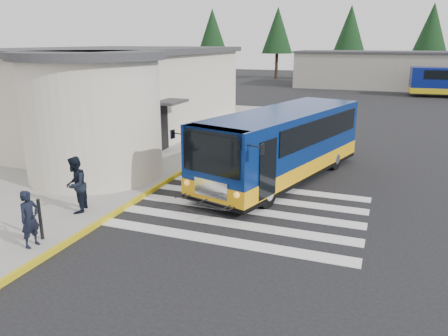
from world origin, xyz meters
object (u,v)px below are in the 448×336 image
(transit_bus, at_px, (282,147))
(pedestrian_a, at_px, (30,219))
(pedestrian_b, at_px, (75,185))
(bollard, at_px, (40,219))

(transit_bus, bearing_deg, pedestrian_a, -102.89)
(transit_bus, distance_m, pedestrian_a, 9.57)
(pedestrian_b, bearing_deg, pedestrian_a, -9.66)
(transit_bus, relative_size, pedestrian_b, 5.62)
(transit_bus, height_order, pedestrian_b, transit_bus)
(transit_bus, height_order, bollard, transit_bus)
(pedestrian_a, relative_size, pedestrian_b, 0.86)
(pedestrian_b, xyz_separation_m, bollard, (0.39, -1.97, -0.32))
(transit_bus, distance_m, bollard, 9.25)
(transit_bus, relative_size, pedestrian_a, 6.55)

